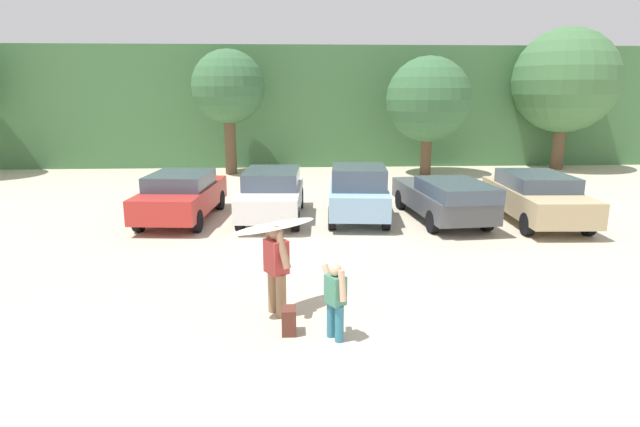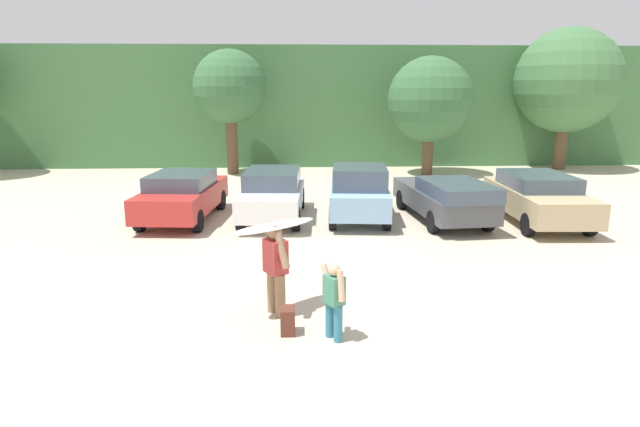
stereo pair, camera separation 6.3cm
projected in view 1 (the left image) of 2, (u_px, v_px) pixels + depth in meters
hillside_ridge at (321, 104)px, 32.95m from camera, size 108.00×12.00×6.21m
tree_center at (228, 88)px, 24.64m from camera, size 3.43×3.43×5.86m
tree_right at (428, 100)px, 24.57m from camera, size 3.97×3.97×5.54m
tree_far_right at (565, 81)px, 26.19m from camera, size 5.15×5.15×7.02m
parked_car_red at (182, 195)px, 16.38m from camera, size 2.26×4.65×1.49m
parked_car_white at (272, 193)px, 16.53m from camera, size 2.05×4.67×1.55m
parked_car_sky_blue at (358, 192)px, 16.36m from camera, size 2.12×4.17×1.72m
parked_car_dark_gray at (444, 197)px, 16.21m from camera, size 2.21×5.07×1.38m
parked_car_tan at (536, 196)px, 16.09m from camera, size 2.09×4.72×1.50m
person_adult at (276, 265)px, 9.37m from camera, size 0.53×0.71×1.66m
person_child at (335, 297)px, 8.46m from camera, size 0.42×0.56×1.29m
surfboard_white at (275, 226)px, 9.35m from camera, size 1.70×1.53×0.07m
backpack_dropped at (289, 321)px, 8.77m from camera, size 0.24×0.34×0.45m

